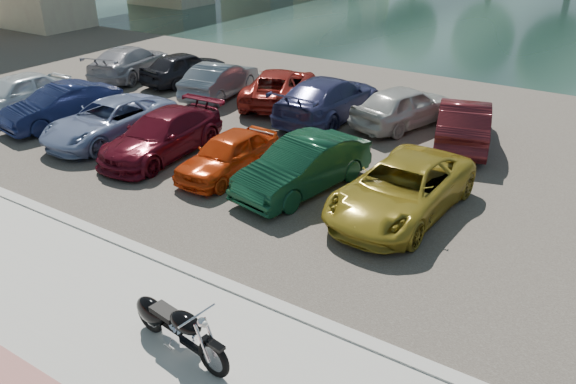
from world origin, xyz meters
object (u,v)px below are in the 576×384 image
motorcycle (172,324)px  car_0 (16,94)px  car_2 (110,121)px  car_1 (62,106)px

motorcycle → car_0: size_ratio=0.55×
car_2 → car_1: bearing=179.3°
car_0 → car_1: car_0 is taller
motorcycle → car_1: car_1 is taller
motorcycle → car_0: (-13.63, 6.26, 0.20)m
motorcycle → car_0: bearing=163.1°
motorcycle → car_2: car_2 is taller
motorcycle → car_0: 15.00m
car_0 → car_2: car_0 is taller
car_1 → car_2: size_ratio=0.90×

